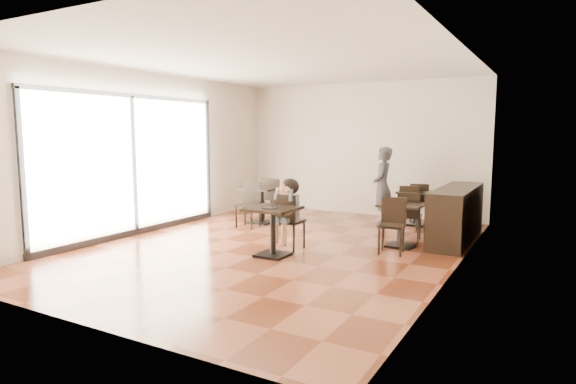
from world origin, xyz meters
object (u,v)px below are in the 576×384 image
Objects in this scene: child_chair at (289,221)px; cafe_table_mid at (401,225)px; child at (289,214)px; cafe_table_left at (262,205)px; chair_left_b at (248,205)px; adult_patron at (382,186)px; cafe_table_back at (415,208)px; chair_back_b at (408,208)px; chair_mid_a at (410,216)px; chair_back_a at (419,203)px; chair_mid_b at (392,226)px; chair_left_a at (275,199)px; child_table at (273,232)px.

cafe_table_mid is at bearing -145.35° from child_chair.
child is at bearing 90.00° from child_chair.
cafe_table_mid is at bearing -11.60° from cafe_table_left.
chair_left_b is at bearing 177.68° from cafe_table_mid.
cafe_table_back is (0.65, 0.30, -0.48)m from adult_patron.
chair_back_b reaches higher than cafe_table_mid.
child_chair reaches higher than chair_left_b.
chair_mid_a is 1.90m from chair_back_a.
child is at bearing 54.75° from chair_back_a.
chair_mid_b reaches higher than cafe_table_back.
cafe_table_left is 3.56m from chair_mid_b.
child_chair is 1.31× the size of cafe_table_back.
child is 2.50m from cafe_table_left.
chair_back_b is (-0.31, 1.03, -0.02)m from chair_mid_a.
chair_back_b is at bearing -81.72° from chair_mid_a.
chair_left_b is at bearing -90.00° from cafe_table_left.
chair_left_a is 3.05m from chair_back_b.
cafe_table_back is at bearing 70.88° from child_table.
child_table is 1.98m from chair_mid_b.
chair_back_a is at bearing 90.00° from cafe_table_back.
child reaches higher than chair_left_b.
chair_mid_a is at bearing 53.83° from child_table.
chair_left_a is (-1.71, 2.36, -0.13)m from child.
chair_mid_a reaches higher than cafe_table_back.
chair_back_b is at bearing 75.13° from chair_back_a.
cafe_table_back is 0.80× the size of chair_mid_b.
child_chair reaches higher than chair_left_a.
cafe_table_left is 3.36m from cafe_table_back.
cafe_table_back is at bearing 25.52° from cafe_table_left.
child is 2.34m from chair_mid_a.
adult_patron is (0.67, 2.96, 0.24)m from child.
adult_patron reaches higher than cafe_table_mid.
chair_left_b is (-1.71, 1.81, 0.08)m from child_table.
child_table is 0.83× the size of child_chair.
cafe_table_mid is at bearing 154.85° from chair_left_a.
cafe_table_mid is 0.56m from chair_mid_a.
chair_left_a is at bearing -163.52° from cafe_table_back.
cafe_table_left is at bearing -79.15° from adult_patron.
child_chair is (0.00, 0.55, 0.08)m from child_table.
cafe_table_left is at bearing 168.40° from cafe_table_mid.
cafe_table_back is at bearing 67.94° from child.
adult_patron reaches higher than chair_mid_a.
chair_back_b is at bearing 100.96° from cafe_table_mid.
chair_mid_b reaches higher than cafe_table_mid.
adult_patron is at bearing 117.57° from cafe_table_mid.
chair_left_b reaches higher than chair_mid_b.
child_table is at bearing -90.00° from child.
child is (0.00, 0.55, 0.21)m from child_table.
adult_patron is 0.86m from cafe_table_back.
cafe_table_mid is 2.45m from chair_back_a.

